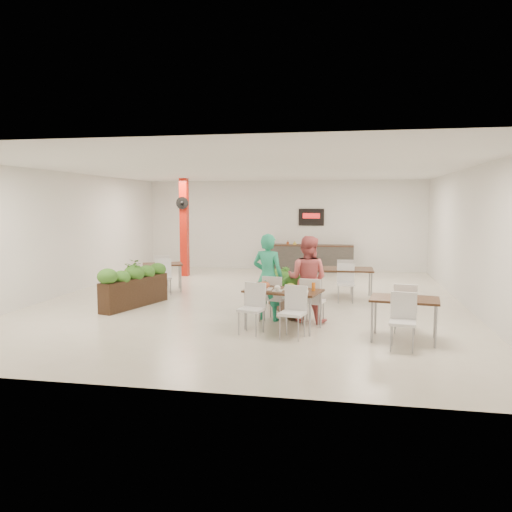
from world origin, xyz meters
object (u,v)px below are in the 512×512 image
Objects in this scene: diner_woman at (307,279)px; planter_left at (135,284)px; main_table at (283,296)px; planter_right at (285,289)px; service_counter at (310,257)px; side_table_a at (163,268)px; diner_man at (268,277)px; red_column at (184,226)px; side_table_b at (345,273)px; side_table_c at (404,305)px.

diner_woman reaches higher than planter_left.
planter_right reaches higher than main_table.
service_counter is at bearing 62.65° from planter_left.
side_table_a is at bearing -21.31° from diner_woman.
diner_man reaches higher than planter_left.
red_column reaches higher than side_table_a.
red_column is 1.96× the size of side_table_b.
service_counter is 1.46× the size of planter_left.
side_table_c is at bearing -75.31° from service_counter.
service_counter is 5.97m from side_table_a.
planter_left is 3.48m from planter_right.
diner_woman is 2.85m from side_table_b.
main_table and side_table_c have the same top height.
side_table_a is 0.99× the size of side_table_c.
side_table_b is at bearing 113.27° from side_table_c.
planter_left reaches higher than planter_right.
side_table_b is (1.25, -4.86, 0.15)m from service_counter.
diner_man is at bearing -57.17° from red_column.
planter_left is 1.23× the size of side_table_c.
diner_man is at bearing 13.39° from diner_woman.
diner_woman is 1.12m from planter_right.
red_column is at bearing 140.80° from side_table_c.
diner_woman is at bearing 57.82° from main_table.
planter_left is 6.11m from side_table_c.
side_table_b is at bearing -29.73° from red_column.
red_column is 1.79× the size of planter_right.
planter_left is at bearing -84.76° from red_column.
planter_right is (0.24, 0.89, -0.39)m from diner_man.
main_table and side_table_a have the same top height.
diner_man reaches higher than side_table_a.
main_table is 0.80m from diner_man.
diner_woman is at bearing -57.81° from planter_right.
diner_woman is at bearing -86.23° from service_counter.
side_table_a is (-3.38, 2.90, -0.27)m from diner_man.
side_table_c is (2.28, -8.69, 0.13)m from service_counter.
diner_man is 1.08× the size of side_table_a.
diner_woman is 0.98× the size of planter_right.
diner_woman reaches higher than side_table_b.
planter_right is 3.07m from side_table_c.
planter_right is 1.08× the size of side_table_a.
red_column reaches higher than planter_left.
planter_left is 1.24× the size of side_table_a.
service_counter is 1.72× the size of diner_woman.
diner_man is 1.09× the size of side_table_b.
main_table is at bearing 71.21° from diner_woman.
diner_woman reaches higher than planter_right.
red_column is 7.65m from main_table.
side_table_a is at bearing -27.18° from diner_man.
side_table_c is (6.28, -6.83, -1.02)m from red_column.
diner_woman is at bearing -10.56° from planter_left.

